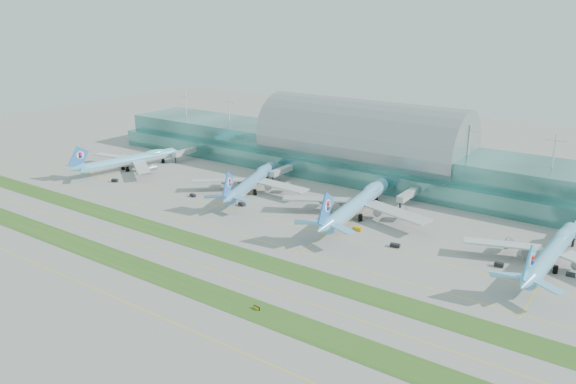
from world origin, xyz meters
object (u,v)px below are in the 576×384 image
Objects in this scene: airliner_b at (252,181)px; airliner_d at (552,252)px; airliner_c at (358,202)px; terminal at (362,150)px; taxiway_sign_east at (257,308)px; airliner_a at (131,160)px.

airliner_d is (146.43, -7.55, -0.04)m from airliner_b.
airliner_c reaches higher than airliner_b.
taxiway_sign_east is at bearing -73.88° from terminal.
airliner_d is at bearing -20.85° from airliner_b.
airliner_b reaches higher than taxiway_sign_east.
taxiway_sign_east is at bearing -15.96° from airliner_a.
taxiway_sign_east is (162.74, -87.17, -5.40)m from airliner_a.
airliner_a is 0.86× the size of airliner_c.
airliner_b is at bearing -116.76° from terminal.
airliner_c is 84.14m from airliner_d.
airliner_d is 111.76m from taxiway_sign_east.
airliner_b is (-31.09, -61.66, -8.05)m from terminal.
airliner_b is at bearing -179.90° from airliner_d.
terminal is 136.54m from airliner_a.
terminal reaches higher than taxiway_sign_east.
terminal is 69.52m from airliner_b.
airliner_a is 184.69m from taxiway_sign_east.
airliner_c is (62.53, -1.16, 0.73)m from airliner_b.
airliner_a is 86.86m from airliner_b.
taxiway_sign_east is (13.64, -93.13, -6.34)m from airliner_c.
airliner_c is at bearing 178.70° from airliner_d.
airliner_d is at bearing 60.26° from taxiway_sign_east.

